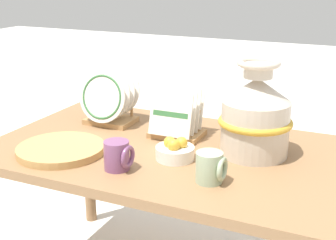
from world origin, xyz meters
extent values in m
cube|color=olive|center=(0.00, 0.00, 0.62)|extent=(1.33, 0.82, 0.03)
cylinder|color=olive|center=(-0.62, 0.36, 0.30)|extent=(0.06, 0.06, 0.61)
cylinder|color=beige|center=(0.31, 0.07, 0.74)|extent=(0.24, 0.24, 0.20)
cone|color=beige|center=(0.31, 0.07, 0.88)|extent=(0.24, 0.24, 0.08)
cylinder|color=beige|center=(0.31, 0.07, 0.95)|extent=(0.10, 0.10, 0.05)
torus|color=beige|center=(0.31, 0.07, 0.97)|extent=(0.15, 0.15, 0.02)
torus|color=gold|center=(0.31, 0.07, 0.76)|extent=(0.27, 0.27, 0.02)
cube|color=tan|center=(-0.35, 0.17, 0.65)|extent=(0.20, 0.15, 0.02)
cylinder|color=tan|center=(-0.42, 0.23, 0.70)|extent=(0.01, 0.01, 0.08)
cylinder|color=tan|center=(-0.28, 0.23, 0.70)|extent=(0.01, 0.01, 0.08)
cylinder|color=white|center=(-0.35, 0.10, 0.77)|extent=(0.22, 0.06, 0.21)
torus|color=#38703D|center=(-0.35, 0.10, 0.77)|extent=(0.19, 0.06, 0.19)
cylinder|color=white|center=(-0.35, 0.15, 0.77)|extent=(0.22, 0.06, 0.21)
cylinder|color=white|center=(-0.35, 0.19, 0.77)|extent=(0.22, 0.06, 0.21)
cylinder|color=white|center=(-0.35, 0.23, 0.77)|extent=(0.22, 0.06, 0.21)
cube|color=tan|center=(-0.02, 0.13, 0.65)|extent=(0.20, 0.15, 0.02)
cylinder|color=tan|center=(-0.09, 0.19, 0.70)|extent=(0.01, 0.01, 0.08)
cylinder|color=tan|center=(0.05, 0.19, 0.70)|extent=(0.01, 0.01, 0.08)
cube|color=white|center=(-0.02, 0.07, 0.75)|extent=(0.17, 0.05, 0.17)
cube|color=white|center=(-0.02, 0.11, 0.75)|extent=(0.17, 0.05, 0.17)
cube|color=white|center=(-0.02, 0.15, 0.75)|extent=(0.17, 0.05, 0.17)
cube|color=white|center=(-0.02, 0.19, 0.75)|extent=(0.17, 0.05, 0.17)
cube|color=#38703D|center=(-0.02, 0.07, 0.75)|extent=(0.15, 0.01, 0.02)
cylinder|color=tan|center=(-0.34, -0.21, 0.65)|extent=(0.32, 0.32, 0.01)
cylinder|color=tan|center=(-0.34, -0.21, 0.65)|extent=(0.32, 0.32, 0.01)
cylinder|color=tan|center=(-0.34, -0.21, 0.66)|extent=(0.32, 0.32, 0.01)
cylinder|color=#9EB28E|center=(0.24, -0.21, 0.69)|extent=(0.09, 0.09, 0.10)
torus|color=#9EB28E|center=(0.28, -0.21, 0.69)|extent=(0.02, 0.08, 0.08)
cylinder|color=#7A4770|center=(-0.08, -0.25, 0.69)|extent=(0.09, 0.09, 0.10)
torus|color=#7A4770|center=(-0.03, -0.25, 0.69)|extent=(0.02, 0.08, 0.08)
cylinder|color=white|center=(0.07, -0.09, 0.66)|extent=(0.14, 0.14, 0.05)
sphere|color=gold|center=(0.05, -0.09, 0.70)|extent=(0.04, 0.04, 0.04)
sphere|color=gold|center=(0.09, -0.07, 0.70)|extent=(0.04, 0.04, 0.04)
sphere|color=gold|center=(0.07, -0.11, 0.70)|extent=(0.04, 0.04, 0.04)
camera|label=1|loc=(0.68, -1.49, 1.29)|focal=50.00mm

